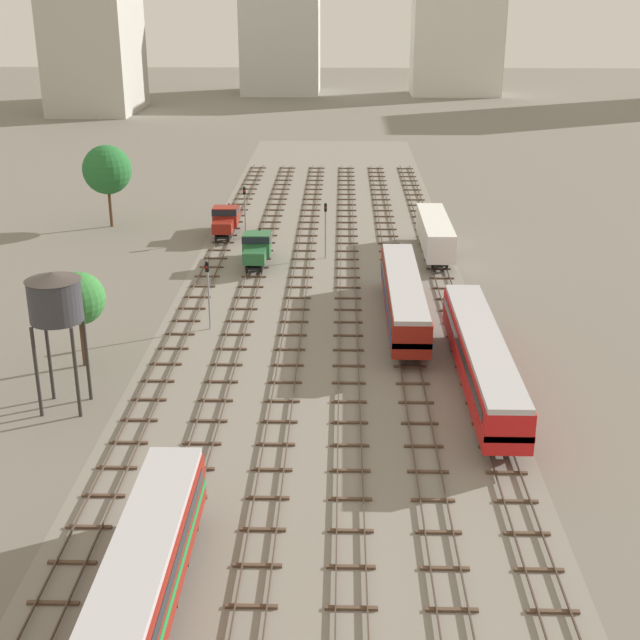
# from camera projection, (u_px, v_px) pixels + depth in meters

# --- Properties ---
(ground_plane) EXTENTS (480.00, 480.00, 0.00)m
(ground_plane) POSITION_uv_depth(u_px,v_px,m) (322.00, 308.00, 76.54)
(ground_plane) COLOR slate
(ballast_bed) EXTENTS (26.62, 176.00, 0.01)m
(ballast_bed) POSITION_uv_depth(u_px,v_px,m) (322.00, 308.00, 76.54)
(ballast_bed) COLOR gray
(ballast_bed) RESTS_ON ground
(track_far_left) EXTENTS (2.40, 126.00, 0.29)m
(track_far_left) POSITION_uv_depth(u_px,v_px,m) (195.00, 302.00, 77.70)
(track_far_left) COLOR #47382D
(track_far_left) RESTS_ON ground
(track_left) EXTENTS (2.40, 126.00, 0.29)m
(track_left) POSITION_uv_depth(u_px,v_px,m) (246.00, 302.00, 77.59)
(track_left) COLOR #47382D
(track_left) RESTS_ON ground
(track_centre_left) EXTENTS (2.40, 126.00, 0.29)m
(track_centre_left) POSITION_uv_depth(u_px,v_px,m) (297.00, 303.00, 77.48)
(track_centre_left) COLOR #47382D
(track_centre_left) RESTS_ON ground
(track_centre) EXTENTS (2.40, 126.00, 0.29)m
(track_centre) POSITION_uv_depth(u_px,v_px,m) (348.00, 303.00, 77.37)
(track_centre) COLOR #47382D
(track_centre) RESTS_ON ground
(track_centre_right) EXTENTS (2.40, 126.00, 0.29)m
(track_centre_right) POSITION_uv_depth(u_px,v_px,m) (399.00, 304.00, 77.26)
(track_centre_right) COLOR #47382D
(track_centre_right) RESTS_ON ground
(track_right) EXTENTS (2.40, 126.00, 0.29)m
(track_right) POSITION_uv_depth(u_px,v_px,m) (451.00, 304.00, 77.15)
(track_right) COLOR #47382D
(track_right) RESTS_ON ground
(passenger_coach_left_nearest) EXTENTS (2.96, 22.00, 3.80)m
(passenger_coach_left_nearest) POSITION_uv_depth(u_px,v_px,m) (129.00, 613.00, 35.45)
(passenger_coach_left_nearest) COLOR maroon
(passenger_coach_left_nearest) RESTS_ON ground
(passenger_coach_right_near) EXTENTS (2.96, 22.00, 3.80)m
(passenger_coach_right_near) POSITION_uv_depth(u_px,v_px,m) (482.00, 356.00, 59.98)
(passenger_coach_right_near) COLOR red
(passenger_coach_right_near) RESTS_ON ground
(diesel_railcar_centre_right_mid) EXTENTS (2.96, 20.50, 3.80)m
(diesel_railcar_centre_right_mid) POSITION_uv_depth(u_px,v_px,m) (404.00, 295.00, 71.95)
(diesel_railcar_centre_right_mid) COLOR maroon
(diesel_railcar_centre_right_mid) RESTS_ON ground
(shunter_loco_left_midfar) EXTENTS (2.74, 8.46, 3.10)m
(shunter_loco_left_midfar) POSITION_uv_depth(u_px,v_px,m) (257.00, 246.00, 87.72)
(shunter_loco_left_midfar) COLOR #286638
(shunter_loco_left_midfar) RESTS_ON ground
(freight_boxcar_right_far) EXTENTS (2.87, 14.00, 3.60)m
(freight_boxcar_right_far) POSITION_uv_depth(u_px,v_px,m) (435.00, 232.00, 90.78)
(freight_boxcar_right_far) COLOR white
(freight_boxcar_right_far) RESTS_ON ground
(shunter_loco_far_left_farther) EXTENTS (2.74, 8.46, 3.10)m
(shunter_loco_far_left_farther) POSITION_uv_depth(u_px,v_px,m) (226.00, 218.00, 98.13)
(shunter_loco_far_left_farther) COLOR maroon
(shunter_loco_far_left_farther) RESTS_ON ground
(water_tower) EXTENTS (3.56, 3.56, 9.45)m
(water_tower) POSITION_uv_depth(u_px,v_px,m) (55.00, 299.00, 55.86)
(water_tower) COLOR #2D2826
(water_tower) RESTS_ON ground
(signal_post_nearest) EXTENTS (0.28, 0.47, 5.88)m
(signal_post_nearest) POSITION_uv_depth(u_px,v_px,m) (208.00, 286.00, 70.58)
(signal_post_nearest) COLOR gray
(signal_post_nearest) RESTS_ON ground
(signal_post_near) EXTENTS (0.28, 0.47, 5.86)m
(signal_post_near) POSITION_uv_depth(u_px,v_px,m) (245.00, 206.00, 96.56)
(signal_post_near) COLOR gray
(signal_post_near) RESTS_ON ground
(signal_post_mid) EXTENTS (0.28, 0.47, 5.88)m
(signal_post_mid) POSITION_uv_depth(u_px,v_px,m) (326.00, 223.00, 89.29)
(signal_post_mid) COLOR gray
(signal_post_mid) RESTS_ON ground
(lineside_tree_0) EXTENTS (3.87, 3.87, 7.19)m
(lineside_tree_0) POSITION_uv_depth(u_px,v_px,m) (79.00, 299.00, 63.22)
(lineside_tree_0) COLOR #4C331E
(lineside_tree_0) RESTS_ON ground
(lineside_tree_1) EXTENTS (5.59, 5.59, 9.47)m
(lineside_tree_1) POSITION_uv_depth(u_px,v_px,m) (107.00, 170.00, 100.17)
(lineside_tree_1) COLOR #4C331E
(lineside_tree_1) RESTS_ON ground
(skyline_tower_0) EXTENTS (17.36, 24.66, 32.58)m
(skyline_tower_0) POSITION_uv_depth(u_px,v_px,m) (93.00, 35.00, 190.51)
(skyline_tower_0) COLOR #B3B0A6
(skyline_tower_0) RESTS_ON ground
(skyline_tower_1) EXTENTS (19.70, 20.90, 32.42)m
(skyline_tower_1) POSITION_uv_depth(u_px,v_px,m) (281.00, 28.00, 224.80)
(skyline_tower_1) COLOR #B7BBB4
(skyline_tower_1) RESTS_ON ground
(skyline_tower_2) EXTENTS (22.34, 14.55, 32.97)m
(skyline_tower_2) POSITION_uv_depth(u_px,v_px,m) (457.00, 27.00, 220.79)
(skyline_tower_2) COLOR silver
(skyline_tower_2) RESTS_ON ground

